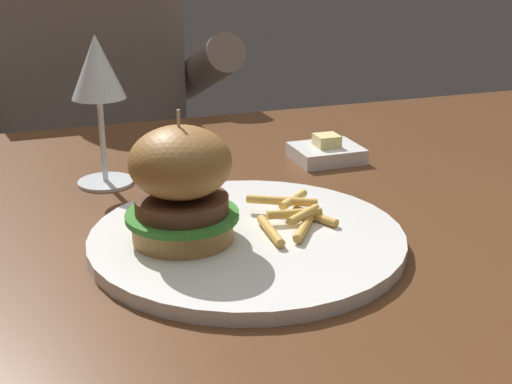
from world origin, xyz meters
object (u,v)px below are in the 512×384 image
(butter_dish, at_px, (326,152))
(diner_person, at_px, (91,176))
(main_plate, at_px, (247,239))
(wine_glass, at_px, (97,74))
(burger_sandwich, at_px, (181,185))

(butter_dish, height_order, diner_person, diner_person)
(main_plate, xyz_separation_m, wine_glass, (-0.11, 0.23, 0.13))
(main_plate, xyz_separation_m, butter_dish, (0.19, 0.23, 0.00))
(wine_glass, height_order, diner_person, diner_person)
(butter_dish, bearing_deg, wine_glass, 179.12)
(main_plate, distance_m, butter_dish, 0.30)
(butter_dish, xyz_separation_m, diner_person, (-0.26, 0.56, -0.19))
(burger_sandwich, relative_size, diner_person, 0.11)
(burger_sandwich, bearing_deg, butter_dish, 41.09)
(wine_glass, distance_m, diner_person, 0.64)
(wine_glass, distance_m, butter_dish, 0.32)
(diner_person, bearing_deg, main_plate, -85.04)
(wine_glass, height_order, butter_dish, wine_glass)
(main_plate, relative_size, wine_glass, 1.71)
(butter_dish, bearing_deg, main_plate, -129.97)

